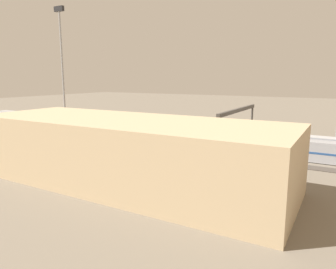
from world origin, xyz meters
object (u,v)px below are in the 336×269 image
Objects in this scene: train_on_track_2 at (171,132)px; train_on_track_3 at (175,136)px; light_mast_1 at (62,59)px; signal_gantry at (238,115)px; train_on_track_4 at (85,131)px; maintenance_shed at (126,151)px; train_on_track_1 at (149,126)px.

train_on_track_2 is 1.21× the size of train_on_track_3.
light_mast_1 is 1.29× the size of signal_gantry.
train_on_track_3 is 33.54m from light_mast_1.
train_on_track_4 is 18.51m from light_mast_1.
train_on_track_4 is at bearing 12.04° from train_on_track_3.
light_mast_1 is at bearing 16.10° from train_on_track_3.
maintenance_shed is (6.78, 32.03, -2.62)m from signal_gantry.
maintenance_shed reaches higher than train_on_track_2.
train_on_track_2 is at bearing 153.18° from train_on_track_1.
train_on_track_3 is at bearing -76.45° from maintenance_shed.
train_on_track_2 is at bearing 0.00° from signal_gantry.
signal_gantry reaches higher than train_on_track_2.
light_mast_1 is 44.33m from signal_gantry.
maintenance_shed is at bearing 78.05° from signal_gantry.
signal_gantry is 0.52× the size of maintenance_shed.
train_on_track_3 is at bearing 20.62° from signal_gantry.
train_on_track_1 is at bearing -123.09° from train_on_track_4.
maintenance_shed reaches higher than signal_gantry.
signal_gantry reaches higher than train_on_track_1.
signal_gantry is (-17.07, 0.00, 5.37)m from train_on_track_2.
signal_gantry is at bearing -162.39° from light_mast_1.
light_mast_1 is (27.21, 7.85, 17.98)m from train_on_track_3.
train_on_track_1 is 0.40× the size of signal_gantry.
maintenance_shed is at bearing 118.59° from train_on_track_1.
train_on_track_4 is at bearing -36.33° from maintenance_shed.
train_on_track_1 is at bearing -36.19° from train_on_track_3.
light_mast_1 reaches higher than train_on_track_4.
train_on_track_1 is 0.21× the size of maintenance_shed.
signal_gantry reaches higher than train_on_track_3.
train_on_track_2 is 2.90× the size of maintenance_shed.
light_mast_1 is at bearing 52.82° from train_on_track_1.
train_on_track_3 is at bearing -163.90° from light_mast_1.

